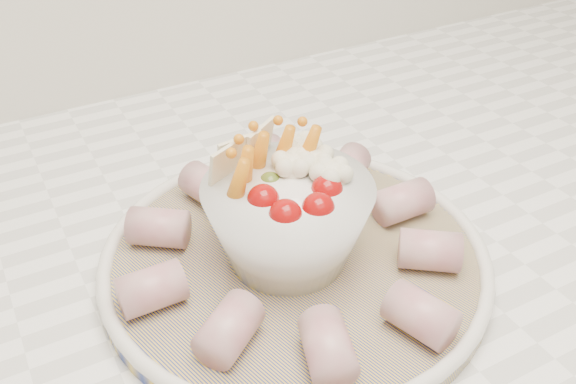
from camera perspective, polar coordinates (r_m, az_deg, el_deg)
serving_platter at (r=0.54m, az=0.63°, el=-5.87°), size 0.40×0.40×0.02m
veggie_bowl at (r=0.51m, az=0.00°, el=-2.11°), size 0.14×0.14×0.11m
cured_meat_rolls at (r=0.53m, az=0.57°, el=-4.21°), size 0.28×0.29×0.03m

